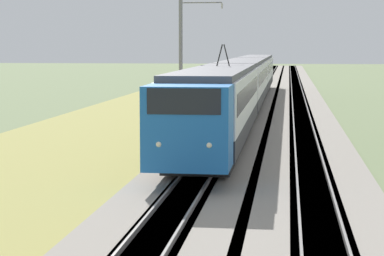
{
  "coord_description": "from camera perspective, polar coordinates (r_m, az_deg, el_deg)",
  "views": [
    {
      "loc": [
        -7.61,
        -3.21,
        4.99
      ],
      "look_at": [
        17.23,
        0.0,
        2.22
      ],
      "focal_mm": 70.0,
      "sensor_mm": 36.0,
      "label": 1
    }
  ],
  "objects": [
    {
      "name": "track_adjacent",
      "position": [
        57.82,
        8.2,
        1.44
      ],
      "size": [
        240.0,
        1.57,
        0.45
      ],
      "color": "#4C4238",
      "rests_on": "ground"
    },
    {
      "name": "catenary_mast_mid",
      "position": [
        43.68,
        -0.79,
        5.42
      ],
      "size": [
        0.22,
        2.56,
        8.35
      ],
      "color": "slate",
      "rests_on": "ground"
    },
    {
      "name": "ballast_main",
      "position": [
        57.9,
        4.15,
        1.49
      ],
      "size": [
        240.0,
        4.4,
        0.3
      ],
      "color": "gray",
      "rests_on": "ground"
    },
    {
      "name": "track_main",
      "position": [
        57.9,
        4.15,
        1.5
      ],
      "size": [
        240.0,
        1.57,
        0.45
      ],
      "color": "#4C4238",
      "rests_on": "ground"
    },
    {
      "name": "grass_verge",
      "position": [
        58.55,
        -1.73,
        1.47
      ],
      "size": [
        240.0,
        13.36,
        0.12
      ],
      "color": "#99934C",
      "rests_on": "ground"
    },
    {
      "name": "passenger_train",
      "position": [
        54.37,
        3.97,
        3.52
      ],
      "size": [
        62.25,
        2.92,
        5.06
      ],
      "rotation": [
        0.0,
        0.0,
        3.14
      ],
      "color": "blue",
      "rests_on": "ground"
    },
    {
      "name": "ballast_adjacent",
      "position": [
        57.82,
        8.2,
        1.43
      ],
      "size": [
        240.0,
        4.4,
        0.3
      ],
      "color": "gray",
      "rests_on": "ground"
    }
  ]
}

